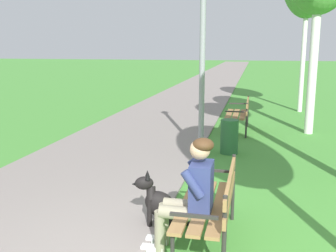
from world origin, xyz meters
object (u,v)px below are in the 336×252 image
object	(u,v)px
park_bench_mid	(240,112)
litter_bin	(229,137)
person_seated_on_near_bench	(191,191)
park_bench_near	(213,201)
dog_black	(164,206)
lamp_post_near	(202,55)

from	to	relation	value
park_bench_mid	litter_bin	distance (m)	2.17
park_bench_mid	person_seated_on_near_bench	bearing A→B (deg)	-92.28
park_bench_near	park_bench_mid	distance (m)	6.02
park_bench_near	dog_black	bearing A→B (deg)	152.82
person_seated_on_near_bench	park_bench_mid	bearing A→B (deg)	87.72
lamp_post_near	park_bench_near	bearing A→B (deg)	-80.19
person_seated_on_near_bench	lamp_post_near	distance (m)	4.07
person_seated_on_near_bench	dog_black	size ratio (longest dim) A/B	1.53
dog_black	litter_bin	size ratio (longest dim) A/B	1.16
park_bench_near	dog_black	world-z (taller)	park_bench_near
park_bench_mid	lamp_post_near	distance (m)	2.88
dog_black	person_seated_on_near_bench	bearing A→B (deg)	-51.88
lamp_post_near	litter_bin	size ratio (longest dim) A/B	5.46
park_bench_near	park_bench_mid	bearing A→B (deg)	89.62
person_seated_on_near_bench	litter_bin	distance (m)	4.08
person_seated_on_near_bench	park_bench_near	bearing A→B (deg)	44.50
park_bench_near	litter_bin	distance (m)	3.87
person_seated_on_near_bench	litter_bin	xyz separation A→B (m)	(0.13, 4.06, -0.33)
park_bench_mid	dog_black	distance (m)	5.75
dog_black	litter_bin	world-z (taller)	dog_black
park_bench_near	lamp_post_near	bearing A→B (deg)	99.81
park_bench_near	lamp_post_near	size ratio (longest dim) A/B	0.39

